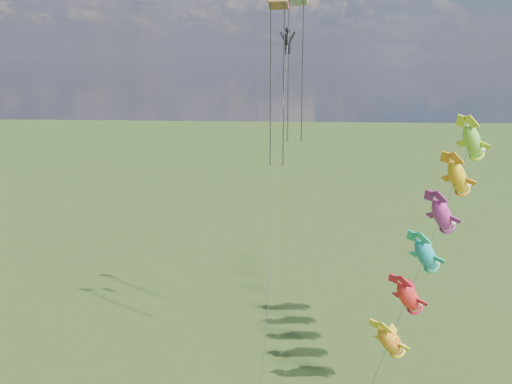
{
  "coord_description": "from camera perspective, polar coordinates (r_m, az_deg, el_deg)",
  "views": [
    {
      "loc": [
        14.67,
        -23.24,
        19.2
      ],
      "look_at": [
        12.39,
        9.27,
        11.45
      ],
      "focal_mm": 40.0,
      "sensor_mm": 36.0,
      "label": 1
    }
  ],
  "objects": [
    {
      "name": "fish_windsock_rig",
      "position": [
        33.26,
        17.36,
        -4.07
      ],
      "size": [
        9.88,
        12.68,
        17.03
      ],
      "rotation": [
        0.0,
        0.0,
        -0.34
      ],
      "color": "brown",
      "rests_on": "ground"
    },
    {
      "name": "parafoil_rig",
      "position": [
        33.39,
        3.11,
        13.72
      ],
      "size": [
        2.42,
        17.53,
        27.77
      ],
      "rotation": [
        0.0,
        0.0,
        -0.0
      ],
      "color": "brown",
      "rests_on": "ground"
    }
  ]
}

